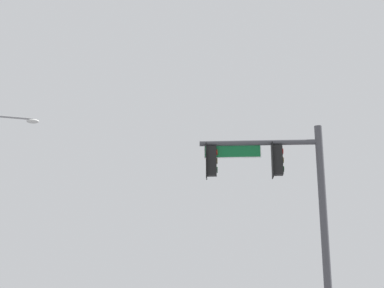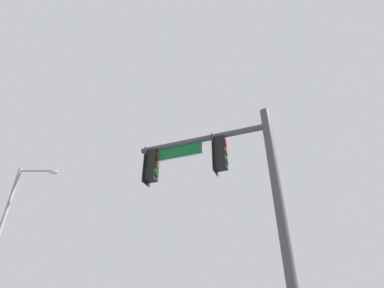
% 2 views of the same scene
% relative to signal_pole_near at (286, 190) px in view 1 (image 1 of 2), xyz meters
% --- Properties ---
extents(signal_pole_near, '(4.49, 0.87, 7.27)m').
position_rel_signal_pole_near_xyz_m(signal_pole_near, '(0.00, 0.00, 0.00)').
color(signal_pole_near, '#47474C').
rests_on(signal_pole_near, ground_plane).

